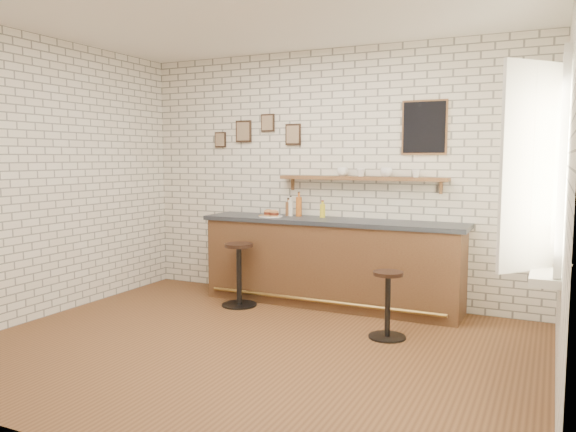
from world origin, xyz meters
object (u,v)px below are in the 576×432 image
object	(u,v)px
sandwich_plate	(271,216)
book_lower	(543,263)
shelf_cup_d	(416,174)
bitters_bottle_brown	(288,208)
bar_stool_right	(388,302)
book_upper	(544,259)
ciabatta_sandwich	(271,213)
shelf_cup_b	(361,173)
shelf_cup_a	(343,172)
condiment_bottle_yellow	(323,210)
bar_counter	(331,262)
bar_stool_left	(239,272)
bitters_bottle_white	(291,208)
bitters_bottle_amber	(299,206)
shelf_cup_c	(386,172)

from	to	relation	value
sandwich_plate	book_lower	distance (m)	3.32
sandwich_plate	shelf_cup_d	size ratio (longest dim) A/B	3.07
bitters_bottle_brown	book_lower	size ratio (longest dim) A/B	0.96
bar_stool_right	book_upper	bearing A→B (deg)	-22.45
sandwich_plate	ciabatta_sandwich	distance (m)	0.04
bitters_bottle_brown	shelf_cup_b	world-z (taller)	shelf_cup_b
book_upper	shelf_cup_d	bearing A→B (deg)	137.93
shelf_cup_b	shelf_cup_d	world-z (taller)	shelf_cup_b
book_upper	shelf_cup_a	bearing A→B (deg)	151.92
condiment_bottle_yellow	book_upper	xyz separation A→B (m)	(2.43, -1.58, -0.14)
bar_counter	bar_stool_left	size ratio (longest dim) A/B	4.23
bitters_bottle_white	bitters_bottle_amber	bearing A→B (deg)	0.00
shelf_cup_d	shelf_cup_c	bearing A→B (deg)	165.29
bar_stool_right	shelf_cup_a	world-z (taller)	shelf_cup_a
book_upper	bar_stool_left	bearing A→B (deg)	172.14
sandwich_plate	shelf_cup_d	bearing A→B (deg)	9.47
bar_stool_left	shelf_cup_c	size ratio (longest dim) A/B	5.46
book_upper	book_lower	bearing A→B (deg)	-81.27
condiment_bottle_yellow	bar_stool_right	xyz separation A→B (m)	(1.09, -1.03, -0.75)
ciabatta_sandwich	bar_stool_left	size ratio (longest dim) A/B	0.31
bar_counter	shelf_cup_a	world-z (taller)	shelf_cup_a
bar_stool_left	shelf_cup_a	xyz separation A→B (m)	(1.01, 0.69, 1.16)
shelf_cup_a	bitters_bottle_amber	bearing A→B (deg)	167.73
sandwich_plate	shelf_cup_c	distance (m)	1.46
bitters_bottle_amber	bar_stool_right	size ratio (longest dim) A/B	0.46
bitters_bottle_amber	bar_stool_left	xyz separation A→B (m)	(-0.48, -0.63, -0.74)
sandwich_plate	bar_counter	bearing A→B (deg)	5.92
shelf_cup_b	book_upper	world-z (taller)	shelf_cup_b
bar_stool_right	shelf_cup_b	bearing A→B (deg)	120.37
bitters_bottle_white	bar_stool_right	world-z (taller)	bitters_bottle_white
bitters_bottle_amber	shelf_cup_d	bearing A→B (deg)	2.66
sandwich_plate	condiment_bottle_yellow	distance (m)	0.63
bar_stool_left	shelf_cup_d	xyz separation A→B (m)	(1.87, 0.69, 1.15)
bar_counter	bitters_bottle_brown	size ratio (longest dim) A/B	14.16
condiment_bottle_yellow	shelf_cup_c	xyz separation A→B (m)	(0.75, 0.06, 0.46)
bar_stool_left	sandwich_plate	bearing A→B (deg)	64.08
sandwich_plate	bar_stool_left	world-z (taller)	sandwich_plate
shelf_cup_a	shelf_cup_c	bearing A→B (deg)	-19.20
bar_stool_right	bitters_bottle_amber	bearing A→B (deg)	143.61
book_upper	bar_counter	bearing A→B (deg)	156.18
bitters_bottle_brown	bar_stool_left	distance (m)	1.00
sandwich_plate	bar_stool_right	distance (m)	1.98
bitters_bottle_white	shelf_cup_b	bearing A→B (deg)	4.27
sandwich_plate	bar_stool_right	size ratio (longest dim) A/B	0.43
sandwich_plate	bitters_bottle_amber	size ratio (longest dim) A/B	0.94
bar_stool_right	shelf_cup_c	world-z (taller)	shelf_cup_c
bitters_bottle_brown	bitters_bottle_white	bearing A→B (deg)	-0.00
condiment_bottle_yellow	shelf_cup_d	size ratio (longest dim) A/B	2.23
ciabatta_sandwich	bar_stool_left	xyz separation A→B (m)	(-0.21, -0.41, -0.67)
bar_counter	condiment_bottle_yellow	distance (m)	0.63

